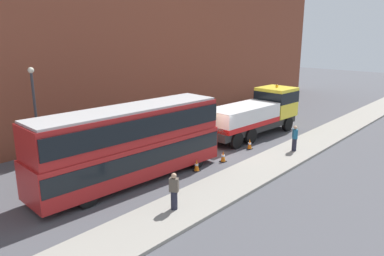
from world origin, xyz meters
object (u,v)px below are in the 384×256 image
object	(u,v)px
street_lamp	(35,107)
pedestrian_bystander	(295,139)
pedestrian_onlooker	(174,192)
traffic_cone_midway	(223,156)
double_decker_bus	(131,141)
traffic_cone_near_bus	(197,165)
traffic_cone_near_truck	(250,144)
recovery_tow_truck	(256,113)

from	to	relation	value
street_lamp	pedestrian_bystander	bearing A→B (deg)	-42.13
pedestrian_onlooker	pedestrian_bystander	world-z (taller)	same
pedestrian_onlooker	traffic_cone_midway	bearing A→B (deg)	-10.23
double_decker_bus	traffic_cone_midway	distance (m)	6.25
double_decker_bus	traffic_cone_near_bus	world-z (taller)	double_decker_bus
pedestrian_bystander	traffic_cone_midway	world-z (taller)	pedestrian_bystander
traffic_cone_near_truck	street_lamp	distance (m)	13.93
pedestrian_onlooker	traffic_cone_near_truck	bearing A→B (deg)	-15.24
pedestrian_bystander	traffic_cone_near_bus	size ratio (longest dim) A/B	2.38
pedestrian_onlooker	street_lamp	world-z (taller)	street_lamp
pedestrian_bystander	street_lamp	world-z (taller)	street_lamp
recovery_tow_truck	traffic_cone_midway	bearing A→B (deg)	-161.08
traffic_cone_near_bus	traffic_cone_near_truck	size ratio (longest dim) A/B	1.00
double_decker_bus	street_lamp	world-z (taller)	street_lamp
traffic_cone_midway	recovery_tow_truck	bearing A→B (deg)	15.51
traffic_cone_near_bus	traffic_cone_midway	xyz separation A→B (m)	(2.28, -0.20, 0.00)
pedestrian_onlooker	street_lamp	size ratio (longest dim) A/B	0.29
recovery_tow_truck	traffic_cone_near_bus	size ratio (longest dim) A/B	14.18
traffic_cone_midway	traffic_cone_near_truck	distance (m)	3.26
double_decker_bus	pedestrian_bystander	world-z (taller)	double_decker_bus
traffic_cone_near_truck	recovery_tow_truck	bearing A→B (deg)	26.30
pedestrian_bystander	street_lamp	xyz separation A→B (m)	(-12.05, 10.90, 2.49)
pedestrian_bystander	street_lamp	bearing A→B (deg)	6.80
pedestrian_bystander	traffic_cone_near_truck	world-z (taller)	pedestrian_bystander
double_decker_bus	traffic_cone_midway	xyz separation A→B (m)	(5.66, -1.86, -1.89)
pedestrian_bystander	traffic_cone_near_bus	world-z (taller)	pedestrian_bystander
pedestrian_bystander	double_decker_bus	bearing A→B (deg)	25.82
pedestrian_bystander	traffic_cone_midway	size ratio (longest dim) A/B	2.38
traffic_cone_near_bus	recovery_tow_truck	bearing A→B (deg)	10.44
street_lamp	traffic_cone_near_truck	bearing A→B (deg)	-37.35
recovery_tow_truck	traffic_cone_midway	size ratio (longest dim) A/B	14.18
recovery_tow_truck	traffic_cone_midway	xyz separation A→B (m)	(-6.59, -1.83, -1.42)
double_decker_bus	pedestrian_bystander	xyz separation A→B (m)	(10.17, -4.34, -1.25)
double_decker_bus	street_lamp	size ratio (longest dim) A/B	1.91
recovery_tow_truck	traffic_cone_near_truck	size ratio (longest dim) A/B	14.18
double_decker_bus	traffic_cone_near_truck	size ratio (longest dim) A/B	15.49
recovery_tow_truck	pedestrian_onlooker	bearing A→B (deg)	-159.23
recovery_tow_truck	street_lamp	world-z (taller)	street_lamp
traffic_cone_midway	traffic_cone_near_truck	bearing A→B (deg)	3.13
recovery_tow_truck	pedestrian_onlooker	distance (m)	13.98
recovery_tow_truck	street_lamp	distance (m)	15.69
recovery_tow_truck	traffic_cone_midway	world-z (taller)	recovery_tow_truck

